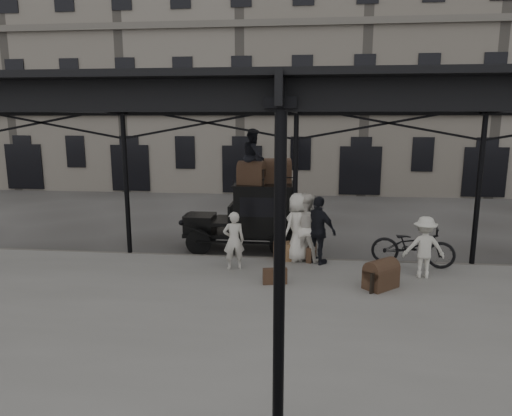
{
  "coord_description": "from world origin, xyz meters",
  "views": [
    {
      "loc": [
        0.28,
        -10.89,
        4.19
      ],
      "look_at": [
        -1.08,
        1.6,
        1.7
      ],
      "focal_mm": 32.0,
      "sensor_mm": 36.0,
      "label": 1
    }
  ],
  "objects_px": {
    "porter_official": "(318,230)",
    "steamer_trunk_roof_near": "(251,175)",
    "bicycle": "(413,245)",
    "steamer_trunk_platform": "(381,276)",
    "taxi": "(255,213)",
    "porter_left": "(234,240)"
  },
  "relations": [
    {
      "from": "bicycle",
      "to": "steamer_trunk_roof_near",
      "type": "distance_m",
      "value": 5.13
    },
    {
      "from": "taxi",
      "to": "porter_official",
      "type": "relative_size",
      "value": 1.9
    },
    {
      "from": "steamer_trunk_roof_near",
      "to": "steamer_trunk_platform",
      "type": "distance_m",
      "value": 5.12
    },
    {
      "from": "bicycle",
      "to": "steamer_trunk_platform",
      "type": "distance_m",
      "value": 2.16
    },
    {
      "from": "porter_left",
      "to": "steamer_trunk_roof_near",
      "type": "bearing_deg",
      "value": -112.08
    },
    {
      "from": "taxi",
      "to": "porter_left",
      "type": "relative_size",
      "value": 2.3
    },
    {
      "from": "porter_official",
      "to": "steamer_trunk_roof_near",
      "type": "height_order",
      "value": "steamer_trunk_roof_near"
    },
    {
      "from": "bicycle",
      "to": "steamer_trunk_roof_near",
      "type": "relative_size",
      "value": 2.73
    },
    {
      "from": "taxi",
      "to": "steamer_trunk_roof_near",
      "type": "relative_size",
      "value": 4.49
    },
    {
      "from": "porter_left",
      "to": "bicycle",
      "type": "distance_m",
      "value": 4.94
    },
    {
      "from": "taxi",
      "to": "porter_left",
      "type": "bearing_deg",
      "value": -97.63
    },
    {
      "from": "porter_left",
      "to": "steamer_trunk_roof_near",
      "type": "xyz_separation_m",
      "value": [
        0.23,
        2.1,
        1.53
      ]
    },
    {
      "from": "bicycle",
      "to": "steamer_trunk_platform",
      "type": "xyz_separation_m",
      "value": [
        -1.13,
        -1.82,
        -0.29
      ]
    },
    {
      "from": "taxi",
      "to": "bicycle",
      "type": "bearing_deg",
      "value": -18.82
    },
    {
      "from": "taxi",
      "to": "steamer_trunk_platform",
      "type": "bearing_deg",
      "value": -44.51
    },
    {
      "from": "porter_left",
      "to": "steamer_trunk_platform",
      "type": "height_order",
      "value": "porter_left"
    },
    {
      "from": "taxi",
      "to": "porter_left",
      "type": "height_order",
      "value": "taxi"
    },
    {
      "from": "porter_left",
      "to": "bicycle",
      "type": "bearing_deg",
      "value": 173.5
    },
    {
      "from": "porter_left",
      "to": "porter_official",
      "type": "relative_size",
      "value": 0.83
    },
    {
      "from": "porter_left",
      "to": "steamer_trunk_roof_near",
      "type": "height_order",
      "value": "steamer_trunk_roof_near"
    },
    {
      "from": "porter_left",
      "to": "steamer_trunk_platform",
      "type": "xyz_separation_m",
      "value": [
        3.75,
        -1.03,
        -0.5
      ]
    },
    {
      "from": "steamer_trunk_platform",
      "to": "bicycle",
      "type": "bearing_deg",
      "value": 16.28
    }
  ]
}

